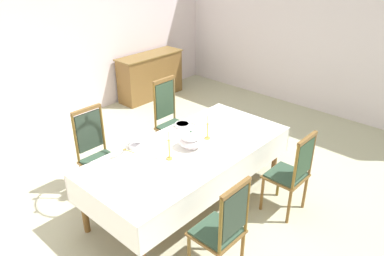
{
  "coord_description": "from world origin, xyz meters",
  "views": [
    {
      "loc": [
        -2.75,
        -2.85,
        2.93
      ],
      "look_at": [
        0.08,
        -0.24,
        0.99
      ],
      "focal_mm": 34.79,
      "sensor_mm": 36.0,
      "label": 1
    }
  ],
  "objects_px": {
    "chair_south_a": "(222,228)",
    "chair_south_b": "(291,172)",
    "soup_tureen": "(191,139)",
    "candlestick_east": "(208,130)",
    "bowl_near_left": "(182,125)",
    "chair_north_b": "(171,119)",
    "candlestick_west": "(169,148)",
    "bowl_near_right": "(135,146)",
    "spoon_secondary": "(126,150)",
    "spoon_primary": "(188,122)",
    "sideboard": "(151,76)",
    "chair_north_a": "(97,153)",
    "dining_table": "(189,154)"
  },
  "relations": [
    {
      "from": "chair_north_a",
      "to": "soup_tureen",
      "type": "distance_m",
      "value": 1.22
    },
    {
      "from": "chair_south_a",
      "to": "chair_north_b",
      "type": "relative_size",
      "value": 0.92
    },
    {
      "from": "candlestick_west",
      "to": "bowl_near_right",
      "type": "distance_m",
      "value": 0.5
    },
    {
      "from": "bowl_near_left",
      "to": "candlestick_east",
      "type": "bearing_deg",
      "value": -94.75
    },
    {
      "from": "chair_north_a",
      "to": "bowl_near_left",
      "type": "bearing_deg",
      "value": 151.45
    },
    {
      "from": "dining_table",
      "to": "chair_south_b",
      "type": "height_order",
      "value": "chair_south_b"
    },
    {
      "from": "candlestick_west",
      "to": "dining_table",
      "type": "bearing_deg",
      "value": 0.0
    },
    {
      "from": "chair_south_a",
      "to": "chair_south_b",
      "type": "height_order",
      "value": "chair_south_a"
    },
    {
      "from": "bowl_near_left",
      "to": "spoon_secondary",
      "type": "relative_size",
      "value": 1.14
    },
    {
      "from": "chair_north_a",
      "to": "bowl_near_left",
      "type": "height_order",
      "value": "chair_north_a"
    },
    {
      "from": "sideboard",
      "to": "soup_tureen",
      "type": "bearing_deg",
      "value": 56.03
    },
    {
      "from": "chair_north_b",
      "to": "candlestick_east",
      "type": "bearing_deg",
      "value": 71.02
    },
    {
      "from": "bowl_near_left",
      "to": "chair_north_b",
      "type": "bearing_deg",
      "value": 60.4
    },
    {
      "from": "bowl_near_left",
      "to": "chair_south_a",
      "type": "bearing_deg",
      "value": -124.05
    },
    {
      "from": "soup_tureen",
      "to": "candlestick_east",
      "type": "height_order",
      "value": "candlestick_east"
    },
    {
      "from": "chair_north_a",
      "to": "spoon_primary",
      "type": "relative_size",
      "value": 6.52
    },
    {
      "from": "chair_south_a",
      "to": "sideboard",
      "type": "xyz_separation_m",
      "value": [
        2.67,
        3.99,
        -0.11
      ]
    },
    {
      "from": "dining_table",
      "to": "soup_tureen",
      "type": "relative_size",
      "value": 9.12
    },
    {
      "from": "chair_south_b",
      "to": "sideboard",
      "type": "height_order",
      "value": "chair_south_b"
    },
    {
      "from": "chair_north_a",
      "to": "candlestick_east",
      "type": "relative_size",
      "value": 3.61
    },
    {
      "from": "bowl_near_right",
      "to": "spoon_primary",
      "type": "height_order",
      "value": "bowl_near_right"
    },
    {
      "from": "bowl_near_right",
      "to": "spoon_secondary",
      "type": "relative_size",
      "value": 0.91
    },
    {
      "from": "spoon_primary",
      "to": "sideboard",
      "type": "height_order",
      "value": "sideboard"
    },
    {
      "from": "spoon_primary",
      "to": "candlestick_west",
      "type": "bearing_deg",
      "value": -159.29
    },
    {
      "from": "dining_table",
      "to": "bowl_near_left",
      "type": "xyz_separation_m",
      "value": [
        0.36,
        0.46,
        0.1
      ]
    },
    {
      "from": "chair_north_a",
      "to": "candlestick_west",
      "type": "height_order",
      "value": "chair_north_a"
    },
    {
      "from": "candlestick_east",
      "to": "bowl_near_right",
      "type": "distance_m",
      "value": 0.89
    },
    {
      "from": "chair_south_b",
      "to": "candlestick_east",
      "type": "height_order",
      "value": "candlestick_east"
    },
    {
      "from": "bowl_near_left",
      "to": "chair_north_a",
      "type": "bearing_deg",
      "value": 151.45
    },
    {
      "from": "dining_table",
      "to": "sideboard",
      "type": "distance_m",
      "value": 3.64
    },
    {
      "from": "soup_tureen",
      "to": "bowl_near_left",
      "type": "xyz_separation_m",
      "value": [
        0.34,
        0.46,
        -0.08
      ]
    },
    {
      "from": "candlestick_west",
      "to": "bowl_near_right",
      "type": "xyz_separation_m",
      "value": [
        -0.09,
        0.48,
        -0.12
      ]
    },
    {
      "from": "bowl_near_right",
      "to": "dining_table",
      "type": "bearing_deg",
      "value": -49.3
    },
    {
      "from": "chair_south_b",
      "to": "chair_north_b",
      "type": "relative_size",
      "value": 0.89
    },
    {
      "from": "chair_north_a",
      "to": "candlestick_east",
      "type": "distance_m",
      "value": 1.4
    },
    {
      "from": "dining_table",
      "to": "candlestick_east",
      "type": "xyz_separation_m",
      "value": [
        0.32,
        0.0,
        0.2
      ]
    },
    {
      "from": "dining_table",
      "to": "chair_south_a",
      "type": "relative_size",
      "value": 2.33
    },
    {
      "from": "dining_table",
      "to": "bowl_near_right",
      "type": "bearing_deg",
      "value": 130.7
    },
    {
      "from": "candlestick_east",
      "to": "sideboard",
      "type": "xyz_separation_m",
      "value": [
        1.72,
        3.0,
        -0.44
      ]
    },
    {
      "from": "soup_tureen",
      "to": "bowl_near_right",
      "type": "bearing_deg",
      "value": 132.46
    },
    {
      "from": "chair_south_b",
      "to": "sideboard",
      "type": "distance_m",
      "value": 4.22
    },
    {
      "from": "sideboard",
      "to": "candlestick_west",
      "type": "bearing_deg",
      "value": 51.68
    },
    {
      "from": "chair_north_a",
      "to": "chair_south_b",
      "type": "xyz_separation_m",
      "value": [
        1.28,
        -1.98,
        -0.03
      ]
    },
    {
      "from": "dining_table",
      "to": "candlestick_west",
      "type": "relative_size",
      "value": 7.24
    },
    {
      "from": "bowl_near_left",
      "to": "sideboard",
      "type": "relative_size",
      "value": 0.14
    },
    {
      "from": "chair_north_a",
      "to": "candlestick_west",
      "type": "bearing_deg",
      "value": 106.47
    },
    {
      "from": "dining_table",
      "to": "chair_north_b",
      "type": "distance_m",
      "value": 1.2
    },
    {
      "from": "bowl_near_right",
      "to": "candlestick_west",
      "type": "bearing_deg",
      "value": -79.35
    },
    {
      "from": "candlestick_east",
      "to": "bowl_near_left",
      "type": "bearing_deg",
      "value": 85.25
    },
    {
      "from": "candlestick_east",
      "to": "sideboard",
      "type": "distance_m",
      "value": 3.49
    }
  ]
}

